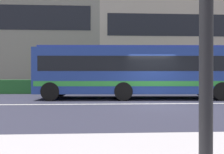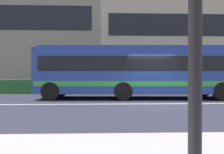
# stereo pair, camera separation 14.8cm
# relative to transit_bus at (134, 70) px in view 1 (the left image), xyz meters

# --- Properties ---
(ground_plane) EXTENTS (160.00, 160.00, 0.00)m
(ground_plane) POSITION_rel_transit_bus_xyz_m (0.81, -2.44, -1.67)
(ground_plane) COLOR #2A2A3B
(lane_centre_line) EXTENTS (60.00, 0.16, 0.01)m
(lane_centre_line) POSITION_rel_transit_bus_xyz_m (0.81, -2.44, -1.67)
(lane_centre_line) COLOR silver
(lane_centre_line) RESTS_ON ground_plane
(hedge_row_far) EXTENTS (16.72, 1.10, 1.04)m
(hedge_row_far) POSITION_rel_transit_bus_xyz_m (-1.58, 3.79, -1.15)
(hedge_row_far) COLOR #26642C
(hedge_row_far) RESTS_ON ground_plane
(apartment_block_left) EXTENTS (22.87, 9.15, 12.27)m
(apartment_block_left) POSITION_rel_transit_bus_xyz_m (-13.59, 13.00, 4.47)
(apartment_block_left) COLOR gray
(apartment_block_left) RESTS_ON ground_plane
(apartment_block_right) EXTENTS (19.22, 9.15, 11.25)m
(apartment_block_right) POSITION_rel_transit_bus_xyz_m (7.46, 13.00, 3.96)
(apartment_block_right) COLOR #B4A997
(apartment_block_right) RESTS_ON ground_plane
(transit_bus) EXTENTS (11.38, 2.93, 3.03)m
(transit_bus) POSITION_rel_transit_bus_xyz_m (0.00, 0.00, 0.00)
(transit_bus) COLOR #233E91
(transit_bus) RESTS_ON ground_plane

